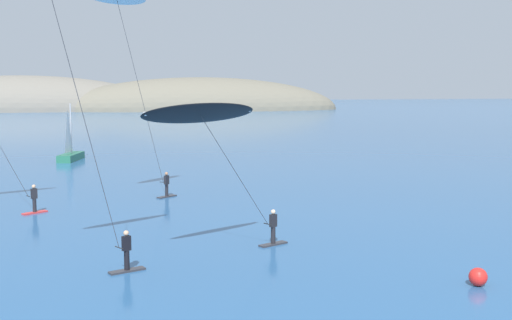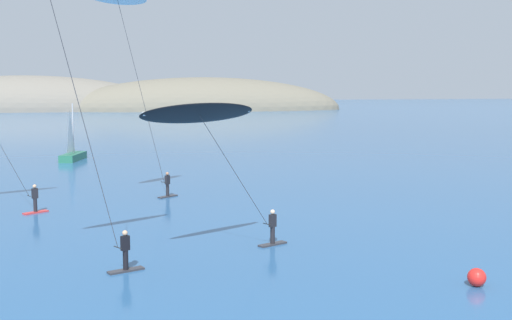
# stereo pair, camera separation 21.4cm
# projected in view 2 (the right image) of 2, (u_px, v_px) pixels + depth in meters

# --- Properties ---
(headland_island) EXTENTS (135.58, 32.86, 20.51)m
(headland_island) POSITION_uv_depth(u_px,v_px,m) (114.00, 110.00, 188.95)
(headland_island) COLOR #6B6656
(headland_island) RESTS_ON ground
(sailboat_near) EXTENTS (2.44, 5.96, 5.70)m
(sailboat_near) POSITION_uv_depth(u_px,v_px,m) (74.00, 154.00, 64.74)
(sailboat_near) COLOR #23664C
(sailboat_near) RESTS_ON ground
(kitesurfer_white) EXTENTS (5.90, 6.11, 13.17)m
(kitesurfer_white) POSITION_uv_depth(u_px,v_px,m) (122.00, 16.00, 38.69)
(kitesurfer_white) COLOR #2D2D33
(kitesurfer_white) RESTS_ON ground
(kitesurfer_black) EXTENTS (7.25, 4.73, 6.90)m
(kitesurfer_black) POSITION_uv_depth(u_px,v_px,m) (205.00, 123.00, 27.10)
(kitesurfer_black) COLOR #2D2D33
(kitesurfer_black) RESTS_ON ground
(marker_buoy) EXTENTS (0.70, 0.70, 0.70)m
(marker_buoy) POSITION_uv_depth(u_px,v_px,m) (477.00, 277.00, 24.15)
(marker_buoy) COLOR red
(marker_buoy) RESTS_ON ground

